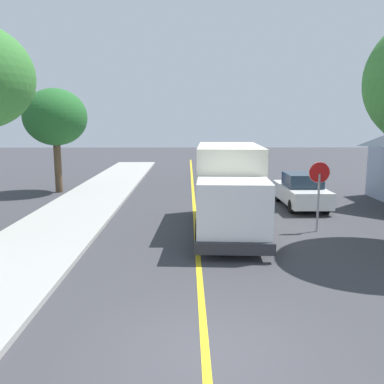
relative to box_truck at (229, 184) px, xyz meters
The scene contains 10 objects.
ground_plane 8.96m from the box_truck, 98.38° to the right, with size 120.00×120.00×0.00m, color #38383D.
sidewalk_curb 8.34m from the box_truck, 144.92° to the right, with size 3.60×60.00×0.15m, color #9E9E99.
centre_line_yellow 2.54m from the box_truck, 134.36° to the left, with size 0.16×56.00×0.01m, color gold.
box_truck is the anchor object (origin of this frame).
parked_car_near 6.66m from the box_truck, 81.43° to the left, with size 1.95×4.46×1.67m.
parked_car_mid 12.41m from the box_truck, 84.25° to the left, with size 1.87×4.43×1.67m.
parked_car_far 18.13m from the box_truck, 85.84° to the left, with size 1.93×4.45×1.67m.
parked_van_across 5.74m from the box_truck, 46.10° to the left, with size 1.84×4.42×1.67m.
stop_sign 3.33m from the box_truck, ahead, with size 0.80×0.10×2.65m.
street_tree_down_block 12.83m from the box_truck, 137.21° to the left, with size 3.62×3.62×6.01m.
Camera 1 is at (-0.31, -6.69, 4.10)m, focal length 38.14 mm.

